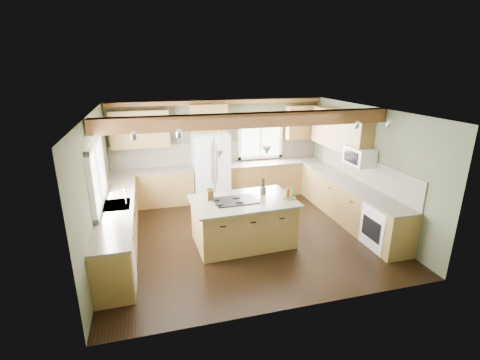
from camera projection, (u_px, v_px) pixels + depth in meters
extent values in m
plane|color=black|center=(244.00, 234.00, 7.42)|extent=(5.60, 5.60, 0.00)
plane|color=silver|center=(245.00, 111.00, 6.60)|extent=(5.60, 5.60, 0.00)
plane|color=#4E543B|center=(219.00, 149.00, 9.30)|extent=(5.60, 0.00, 5.60)
plane|color=#4E543B|center=(96.00, 188.00, 6.32)|extent=(0.00, 5.00, 5.00)
plane|color=#4E543B|center=(366.00, 166.00, 7.70)|extent=(0.00, 5.00, 5.00)
cube|color=#512D17|center=(250.00, 120.00, 6.33)|extent=(5.55, 0.26, 0.26)
cube|color=#512D17|center=(219.00, 102.00, 8.82)|extent=(5.55, 0.20, 0.10)
cube|color=brown|center=(219.00, 152.00, 9.32)|extent=(5.58, 0.03, 0.58)
cube|color=brown|center=(363.00, 169.00, 7.77)|extent=(0.03, 3.70, 0.58)
cube|color=brown|center=(153.00, 188.00, 8.85)|extent=(2.02, 0.60, 0.88)
cube|color=#443E32|center=(152.00, 171.00, 8.71)|extent=(2.06, 0.64, 0.04)
cube|color=brown|center=(274.00, 178.00, 9.66)|extent=(2.62, 0.60, 0.88)
cube|color=#443E32|center=(275.00, 162.00, 9.52)|extent=(2.66, 0.64, 0.04)
cube|color=brown|center=(119.00, 228.00, 6.71)|extent=(0.60, 3.70, 0.88)
cube|color=#443E32|center=(116.00, 206.00, 6.56)|extent=(0.64, 3.74, 0.04)
cube|color=brown|center=(349.00, 202.00, 7.94)|extent=(0.60, 3.70, 0.88)
cube|color=#443E32|center=(351.00, 183.00, 7.80)|extent=(0.64, 3.74, 0.04)
cube|color=brown|center=(140.00, 129.00, 8.44)|extent=(1.40, 0.35, 0.90)
cube|color=brown|center=(208.00, 118.00, 8.80)|extent=(0.96, 0.35, 0.70)
cube|color=brown|center=(340.00, 130.00, 8.28)|extent=(0.35, 2.20, 0.90)
cube|color=brown|center=(302.00, 122.00, 9.51)|extent=(0.90, 0.35, 0.90)
cube|color=white|center=(96.00, 174.00, 6.29)|extent=(0.04, 1.60, 1.05)
cube|color=white|center=(260.00, 137.00, 9.49)|extent=(1.10, 0.04, 1.00)
cube|color=#262628|center=(116.00, 205.00, 6.56)|extent=(0.50, 0.65, 0.03)
cylinder|color=#B2B2B7|center=(126.00, 197.00, 6.56)|extent=(0.02, 0.02, 0.28)
cube|color=white|center=(115.00, 263.00, 5.52)|extent=(0.60, 0.60, 0.84)
cube|color=white|center=(385.00, 227.00, 6.75)|extent=(0.60, 0.72, 0.84)
cube|color=white|center=(359.00, 156.00, 7.52)|extent=(0.40, 0.70, 0.38)
cone|color=#B2B2B7|center=(219.00, 154.00, 6.34)|extent=(0.18, 0.18, 0.16)
cone|color=#B2B2B7|center=(267.00, 150.00, 6.62)|extent=(0.18, 0.18, 0.16)
cube|color=white|center=(211.00, 168.00, 9.00)|extent=(0.90, 0.74, 1.80)
cube|color=brown|center=(243.00, 222.00, 6.93)|extent=(1.93, 1.24, 0.88)
cube|color=#443E32|center=(243.00, 201.00, 6.79)|extent=(2.06, 1.37, 0.04)
cube|color=black|center=(236.00, 200.00, 6.73)|extent=(0.84, 0.58, 0.02)
cube|color=brown|center=(210.00, 195.00, 6.75)|extent=(0.14, 0.12, 0.21)
cylinder|color=#474038|center=(263.00, 191.00, 7.07)|extent=(0.12, 0.12, 0.15)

